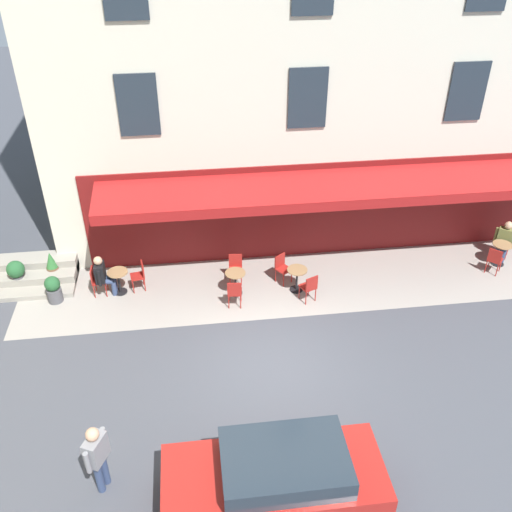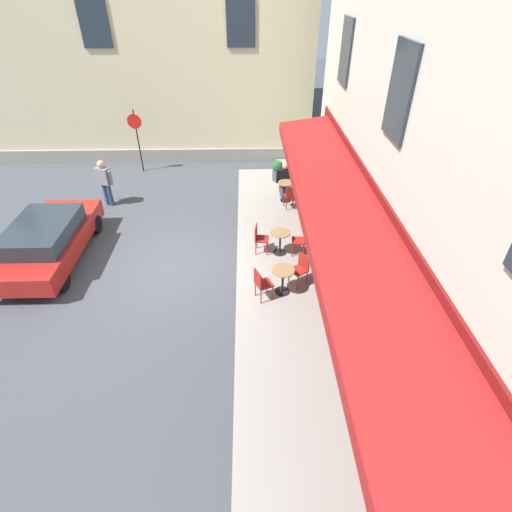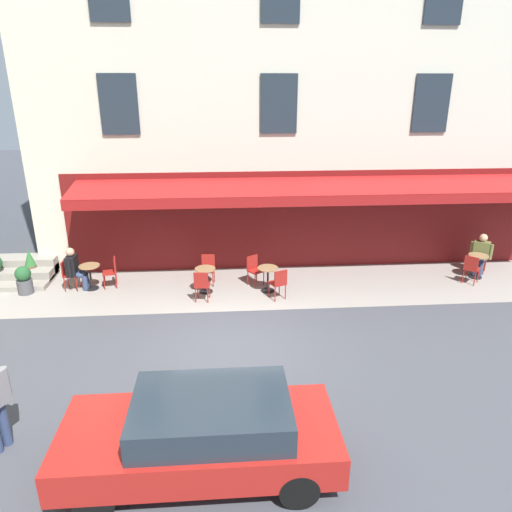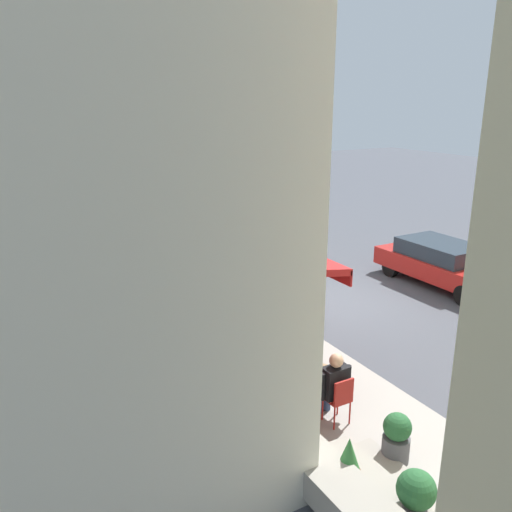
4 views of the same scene
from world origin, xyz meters
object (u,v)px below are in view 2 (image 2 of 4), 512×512
at_px(cafe_chair_red_back_row, 301,239).
at_px(potted_plant_entrance_left, 278,170).
at_px(seated_companion_in_black, 285,179).
at_px(potted_plant_by_steps, 305,167).
at_px(cafe_table_mid_terrace, 280,239).
at_px(parked_car_red, 48,239).
at_px(cafe_chair_red_corner_left, 291,195).
at_px(cafe_chair_red_near_door, 301,267).
at_px(cafe_table_streetside, 286,189).
at_px(cafe_chair_red_by_window, 284,180).
at_px(cafe_chair_red_corner_right, 261,282).
at_px(cafe_chair_red_under_awning, 259,237).
at_px(cafe_table_far_end, 283,277).
at_px(walking_pedestrian_in_grey, 104,180).
at_px(no_parking_sign, 136,130).
at_px(potted_plant_mid_terrace, 294,156).

distance_m(cafe_chair_red_back_row, potted_plant_entrance_left, 5.33).
bearing_deg(seated_companion_in_black, potted_plant_by_steps, -30.45).
height_order(cafe_table_mid_terrace, parked_car_red, parked_car_red).
bearing_deg(cafe_chair_red_corner_left, cafe_chair_red_near_door, 178.05).
relative_size(cafe_table_streetside, potted_plant_by_steps, 0.78).
height_order(cafe_table_mid_terrace, potted_plant_by_steps, potted_plant_by_steps).
height_order(cafe_chair_red_by_window, parked_car_red, parked_car_red).
bearing_deg(cafe_chair_red_back_row, cafe_chair_red_by_window, 2.18).
bearing_deg(cafe_table_mid_terrace, cafe_chair_red_corner_right, 162.71).
height_order(cafe_table_mid_terrace, cafe_chair_red_by_window, cafe_chair_red_by_window).
distance_m(cafe_table_mid_terrace, potted_plant_by_steps, 5.66).
bearing_deg(cafe_chair_red_under_awning, cafe_table_streetside, -18.35).
xyz_separation_m(cafe_table_mid_terrace, cafe_chair_red_by_window, (4.04, -0.47, 0.06)).
distance_m(cafe_table_far_end, parked_car_red, 6.91).
relative_size(seated_companion_in_black, parked_car_red, 0.30).
bearing_deg(potted_plant_by_steps, potted_plant_entrance_left, 100.93).
xyz_separation_m(cafe_chair_red_corner_left, walking_pedestrian_in_grey, (0.48, 6.65, 0.46)).
height_order(seated_companion_in_black, parked_car_red, parked_car_red).
bearing_deg(no_parking_sign, cafe_chair_red_corner_left, -120.08).
xyz_separation_m(cafe_chair_red_corner_left, seated_companion_in_black, (1.04, 0.12, 0.15)).
bearing_deg(seated_companion_in_black, cafe_chair_red_under_awning, 163.62).
height_order(cafe_table_far_end, parked_car_red, parked_car_red).
bearing_deg(potted_plant_by_steps, walking_pedestrian_in_grey, 106.41).
height_order(cafe_chair_red_near_door, potted_plant_by_steps, potted_plant_by_steps).
xyz_separation_m(cafe_chair_red_corner_left, potted_plant_mid_terrace, (3.64, -0.51, 0.01)).
xyz_separation_m(no_parking_sign, potted_plant_mid_terrace, (0.13, -6.58, -1.24)).
relative_size(cafe_chair_red_by_window, cafe_chair_red_near_door, 1.00).
bearing_deg(no_parking_sign, potted_plant_by_steps, -96.80).
xyz_separation_m(cafe_table_streetside, parked_car_red, (-3.57, 7.24, 0.22)).
relative_size(cafe_chair_red_corner_left, walking_pedestrian_in_grey, 0.53).
distance_m(no_parking_sign, potted_plant_entrance_left, 6.02).
bearing_deg(cafe_chair_red_near_door, seated_companion_in_black, -0.30).
relative_size(cafe_chair_red_by_window, potted_plant_entrance_left, 1.08).
height_order(potted_plant_by_steps, parked_car_red, parked_car_red).
relative_size(cafe_chair_red_corner_right, potted_plant_entrance_left, 1.08).
bearing_deg(no_parking_sign, cafe_chair_red_by_window, -110.80).
relative_size(cafe_chair_red_back_row, parked_car_red, 0.21).
xyz_separation_m(cafe_chair_red_back_row, seated_companion_in_black, (3.89, 0.15, 0.15)).
relative_size(cafe_table_mid_terrace, cafe_chair_red_corner_left, 0.82).
bearing_deg(potted_plant_by_steps, seated_companion_in_black, 149.55).
distance_m(cafe_chair_red_near_door, parked_car_red, 7.33).
bearing_deg(potted_plant_entrance_left, cafe_table_mid_terrace, 176.75).
bearing_deg(seated_companion_in_black, cafe_table_mid_terrace, 172.94).
distance_m(cafe_table_mid_terrace, cafe_chair_red_near_door, 1.52).
xyz_separation_m(cafe_chair_red_by_window, potted_plant_entrance_left, (1.21, 0.17, -0.12)).
bearing_deg(cafe_table_streetside, potted_plant_by_steps, -25.07).
relative_size(cafe_table_far_end, cafe_chair_red_near_door, 0.82).
distance_m(potted_plant_entrance_left, potted_plant_mid_terrace, 1.43).
height_order(cafe_chair_red_under_awning, cafe_chair_red_corner_left, same).
relative_size(cafe_chair_red_back_row, cafe_table_streetside, 1.21).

